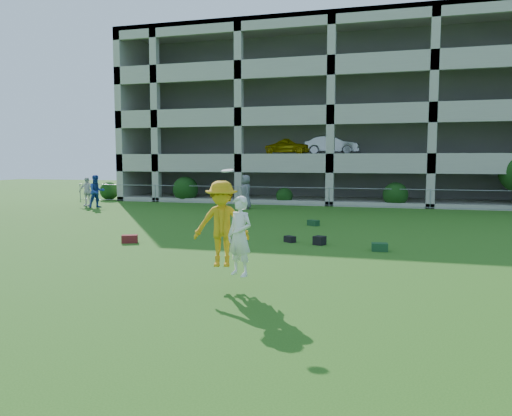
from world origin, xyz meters
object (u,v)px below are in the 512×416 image
(bystander_b, at_px, (87,192))
(frisbee_contest, at_px, (226,226))
(bystander_c, at_px, (246,192))
(parking_garage, at_px, (344,120))
(bystander_a, at_px, (97,191))
(crate_d, at_px, (320,240))

(bystander_b, height_order, frisbee_contest, frisbee_contest)
(bystander_c, bearing_deg, parking_garage, 126.58)
(bystander_a, relative_size, crate_d, 5.70)
(frisbee_contest, bearing_deg, bystander_b, 132.16)
(bystander_c, xyz_separation_m, frisbee_contest, (4.86, -17.59, 0.41))
(bystander_a, relative_size, parking_garage, 0.07)
(bystander_b, relative_size, parking_garage, 0.06)
(crate_d, bearing_deg, bystander_a, 147.71)
(bystander_c, height_order, crate_d, bystander_c)
(bystander_c, distance_m, frisbee_contest, 18.26)
(bystander_b, xyz_separation_m, crate_d, (16.20, -10.21, -0.76))
(frisbee_contest, bearing_deg, bystander_a, 131.11)
(bystander_b, xyz_separation_m, frisbee_contest, (14.98, -16.55, 0.51))
(crate_d, relative_size, parking_garage, 0.01)
(crate_d, height_order, frisbee_contest, frisbee_contest)
(parking_garage, bearing_deg, frisbee_contest, -89.38)
(bystander_b, height_order, crate_d, bystander_b)
(crate_d, distance_m, parking_garage, 23.70)
(parking_garage, bearing_deg, bystander_b, -139.10)
(bystander_c, relative_size, parking_garage, 0.07)
(bystander_a, distance_m, crate_d, 17.83)
(bystander_b, relative_size, bystander_c, 0.90)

